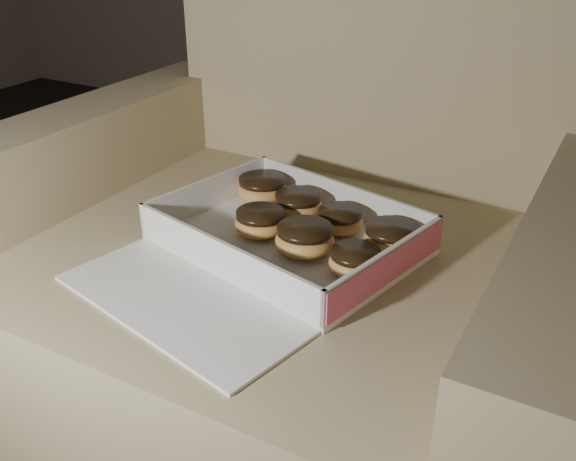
% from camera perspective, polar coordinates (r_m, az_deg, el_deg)
% --- Properties ---
extents(armchair, '(0.95, 0.81, 1.00)m').
position_cam_1_polar(armchair, '(1.11, 1.06, -5.58)').
color(armchair, '#9A8662').
rests_on(armchair, floor).
extents(bakery_box, '(0.45, 0.50, 0.06)m').
position_cam_1_polar(bakery_box, '(0.95, -1.43, -1.67)').
color(bakery_box, white).
rests_on(bakery_box, armchair).
extents(donut_a, '(0.08, 0.08, 0.04)m').
position_cam_1_polar(donut_a, '(0.95, 9.14, -0.67)').
color(donut_a, '#E99A51').
rests_on(donut_a, bakery_box).
extents(donut_b, '(0.07, 0.07, 0.04)m').
position_cam_1_polar(donut_b, '(0.89, 6.01, -2.74)').
color(donut_b, '#E99A51').
rests_on(donut_b, bakery_box).
extents(donut_c, '(0.08, 0.08, 0.04)m').
position_cam_1_polar(donut_c, '(0.99, -2.48, 0.76)').
color(donut_c, '#E99A51').
rests_on(donut_c, bakery_box).
extents(donut_d, '(0.09, 0.09, 0.04)m').
position_cam_1_polar(donut_d, '(1.10, -2.30, 3.75)').
color(donut_d, '#E99A51').
rests_on(donut_d, bakery_box).
extents(donut_e, '(0.08, 0.08, 0.04)m').
position_cam_1_polar(donut_e, '(1.05, 0.89, 2.31)').
color(donut_e, '#E99A51').
rests_on(donut_e, bakery_box).
extents(donut_f, '(0.07, 0.07, 0.04)m').
position_cam_1_polar(donut_f, '(1.00, 4.64, 0.94)').
color(donut_f, '#E99A51').
rests_on(donut_f, bakery_box).
extents(donut_g, '(0.09, 0.09, 0.04)m').
position_cam_1_polar(donut_g, '(0.94, 1.49, -0.76)').
color(donut_g, '#E99A51').
rests_on(donut_g, bakery_box).
extents(crumb_a, '(0.01, 0.01, 0.00)m').
position_cam_1_polar(crumb_a, '(0.93, 0.72, -2.38)').
color(crumb_a, black).
rests_on(crumb_a, bakery_box).
extents(crumb_b, '(0.01, 0.01, 0.00)m').
position_cam_1_polar(crumb_b, '(0.86, -0.56, -5.01)').
color(crumb_b, black).
rests_on(crumb_b, bakery_box).
extents(crumb_c, '(0.01, 0.01, 0.00)m').
position_cam_1_polar(crumb_c, '(0.94, -7.51, -2.40)').
color(crumb_c, black).
rests_on(crumb_c, bakery_box).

